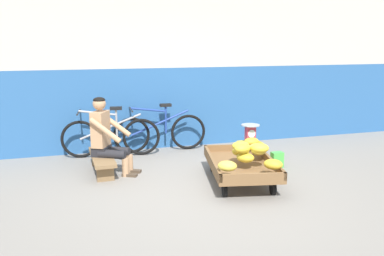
% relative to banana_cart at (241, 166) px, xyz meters
% --- Properties ---
extents(ground_plane, '(80.00, 80.00, 0.00)m').
position_rel_banana_cart_xyz_m(ground_plane, '(-0.67, -0.44, -0.24)').
color(ground_plane, gray).
extents(back_wall, '(16.00, 0.30, 2.98)m').
position_rel_banana_cart_xyz_m(back_wall, '(-0.67, 2.29, 1.25)').
color(back_wall, '#2D609E').
rests_on(back_wall, ground).
extents(banana_cart, '(1.10, 1.57, 0.36)m').
position_rel_banana_cart_xyz_m(banana_cart, '(0.00, 0.00, 0.00)').
color(banana_cart, brown).
rests_on(banana_cart, ground).
extents(banana_pile, '(1.07, 1.38, 0.26)m').
position_rel_banana_cart_xyz_m(banana_pile, '(0.08, -0.12, 0.22)').
color(banana_pile, gold).
rests_on(banana_pile, banana_cart).
extents(low_bench, '(0.34, 1.11, 0.27)m').
position_rel_banana_cart_xyz_m(low_bench, '(-1.82, 0.98, -0.04)').
color(low_bench, olive).
rests_on(low_bench, ground).
extents(vendor_seated, '(0.74, 0.64, 1.14)m').
position_rel_banana_cart_xyz_m(vendor_seated, '(-1.74, 0.94, 0.33)').
color(vendor_seated, tan).
rests_on(vendor_seated, ground).
extents(plastic_crate, '(0.36, 0.28, 0.30)m').
position_rel_banana_cart_xyz_m(plastic_crate, '(0.59, 0.98, -0.09)').
color(plastic_crate, gold).
rests_on(plastic_crate, ground).
extents(weighing_scale, '(0.30, 0.30, 0.29)m').
position_rel_banana_cart_xyz_m(weighing_scale, '(0.59, 0.98, 0.21)').
color(weighing_scale, '#28282D').
rests_on(weighing_scale, plastic_crate).
extents(bicycle_near_left, '(1.65, 0.48, 0.86)m').
position_rel_banana_cart_xyz_m(bicycle_near_left, '(-1.60, 1.82, 0.11)').
color(bicycle_near_left, black).
rests_on(bicycle_near_left, ground).
extents(bicycle_far_left, '(1.66, 0.48, 0.86)m').
position_rel_banana_cart_xyz_m(bicycle_far_left, '(-0.73, 1.91, 0.11)').
color(bicycle_far_left, black).
rests_on(bicycle_far_left, ground).
extents(shopping_bag, '(0.18, 0.12, 0.24)m').
position_rel_banana_cart_xyz_m(shopping_bag, '(0.82, 0.47, -0.12)').
color(shopping_bag, green).
rests_on(shopping_bag, ground).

